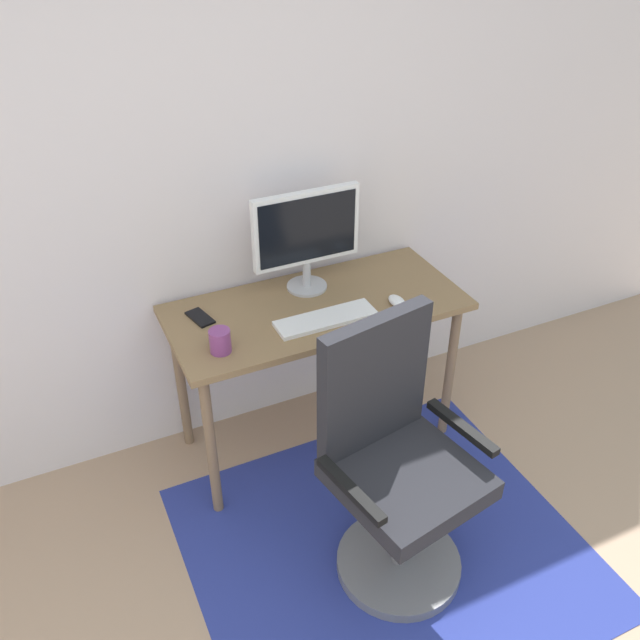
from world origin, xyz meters
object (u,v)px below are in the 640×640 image
object	(u,v)px
monitor	(306,232)
keyboard	(326,319)
computer_mouse	(397,301)
desk	(316,323)
coffee_cup	(220,341)
cell_phone	(200,318)
office_chair	(395,474)

from	to	relation	value
monitor	keyboard	size ratio (longest dim) A/B	1.12
keyboard	computer_mouse	bearing A→B (deg)	-3.05
desk	coffee_cup	world-z (taller)	coffee_cup
desk	cell_phone	xyz separation A→B (m)	(-0.48, 0.11, 0.10)
coffee_cup	cell_phone	world-z (taller)	coffee_cup
keyboard	office_chair	bearing A→B (deg)	-91.56
keyboard	coffee_cup	bearing A→B (deg)	-177.59
cell_phone	desk	bearing A→B (deg)	-26.37
keyboard	cell_phone	distance (m)	0.52
desk	monitor	distance (m)	0.40
desk	office_chair	size ratio (longest dim) A/B	1.18
coffee_cup	monitor	bearing A→B (deg)	30.67
coffee_cup	office_chair	bearing A→B (deg)	-53.92
monitor	keyboard	world-z (taller)	monitor
desk	keyboard	bearing A→B (deg)	-97.33
computer_mouse	coffee_cup	xyz separation A→B (m)	(-0.79, -0.00, 0.03)
monitor	cell_phone	distance (m)	0.57
coffee_cup	office_chair	size ratio (longest dim) A/B	0.09
desk	coffee_cup	bearing A→B (deg)	-162.72
keyboard	monitor	bearing A→B (deg)	82.07
cell_phone	office_chair	xyz separation A→B (m)	(0.45, -0.86, -0.30)
monitor	computer_mouse	distance (m)	0.49
desk	office_chair	distance (m)	0.78
desk	keyboard	distance (m)	0.17
desk	monitor	world-z (taller)	monitor
computer_mouse	coffee_cup	size ratio (longest dim) A/B	1.08
desk	coffee_cup	xyz separation A→B (m)	(-0.48, -0.15, 0.14)
office_chair	computer_mouse	bearing A→B (deg)	50.03
monitor	keyboard	distance (m)	0.38
coffee_cup	cell_phone	xyz separation A→B (m)	(-0.01, 0.26, -0.04)
cell_phone	keyboard	bearing A→B (deg)	-40.68
keyboard	cell_phone	size ratio (longest dim) A/B	3.07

